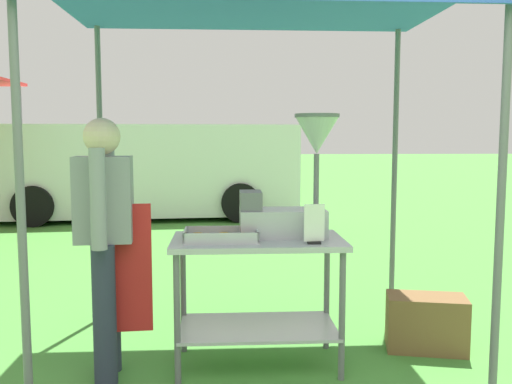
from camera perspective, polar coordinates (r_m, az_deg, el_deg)
ground_plane at (r=8.52m, az=-1.01°, el=-4.28°), size 70.00×70.00×0.00m
stall_canopy at (r=3.69m, az=0.10°, el=18.50°), size 2.63×1.99×2.42m
donut_cart at (r=3.61m, az=0.19°, el=-8.44°), size 1.10×0.61×0.84m
donut_tray at (r=3.50m, az=-3.76°, el=-4.67°), size 0.47×0.28×0.07m
donut_fryer at (r=3.61m, az=3.90°, el=0.50°), size 0.64×0.29×0.80m
menu_sign at (r=3.39m, az=6.04°, el=-3.61°), size 0.13×0.05×0.24m
vendor at (r=3.49m, az=-15.28°, el=-4.26°), size 0.46×0.54×1.61m
supply_crate at (r=4.16m, az=17.19°, el=-12.81°), size 0.59×0.41×0.38m
van_white at (r=10.42m, az=-11.73°, el=2.32°), size 5.69×2.41×1.69m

